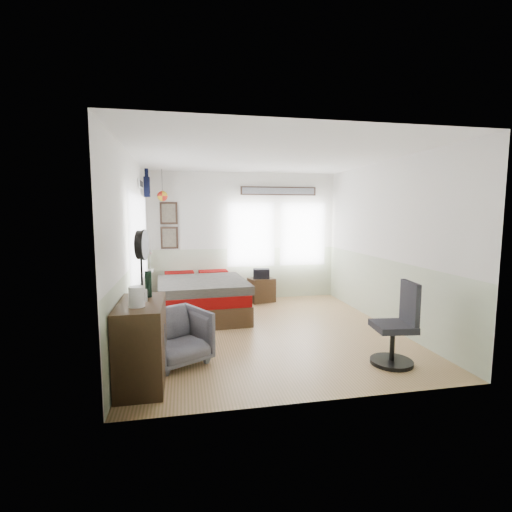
{
  "coord_description": "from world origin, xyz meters",
  "views": [
    {
      "loc": [
        -1.27,
        -5.54,
        1.86
      ],
      "look_at": [
        -0.1,
        0.4,
        1.15
      ],
      "focal_mm": 26.0,
      "sensor_mm": 36.0,
      "label": 1
    }
  ],
  "objects_px": {
    "dresser": "(142,343)",
    "armchair": "(176,337)",
    "task_chair": "(397,331)",
    "bed": "(201,297)",
    "nightstand": "(261,290)"
  },
  "relations": [
    {
      "from": "dresser",
      "to": "bed",
      "type": "bearing_deg",
      "value": 73.88
    },
    {
      "from": "armchair",
      "to": "nightstand",
      "type": "distance_m",
      "value": 3.39
    },
    {
      "from": "bed",
      "to": "armchair",
      "type": "relative_size",
      "value": 2.98
    },
    {
      "from": "dresser",
      "to": "armchair",
      "type": "bearing_deg",
      "value": 53.35
    },
    {
      "from": "task_chair",
      "to": "bed",
      "type": "bearing_deg",
      "value": 136.52
    },
    {
      "from": "bed",
      "to": "dresser",
      "type": "xyz_separation_m",
      "value": [
        -0.77,
        -2.66,
        0.12
      ]
    },
    {
      "from": "bed",
      "to": "dresser",
      "type": "relative_size",
      "value": 2.18
    },
    {
      "from": "task_chair",
      "to": "nightstand",
      "type": "bearing_deg",
      "value": 112.66
    },
    {
      "from": "dresser",
      "to": "task_chair",
      "type": "distance_m",
      "value": 3.02
    },
    {
      "from": "armchair",
      "to": "nightstand",
      "type": "bearing_deg",
      "value": 30.65
    },
    {
      "from": "nightstand",
      "to": "bed",
      "type": "bearing_deg",
      "value": -163.5
    },
    {
      "from": "bed",
      "to": "task_chair",
      "type": "relative_size",
      "value": 2.12
    },
    {
      "from": "nightstand",
      "to": "task_chair",
      "type": "distance_m",
      "value": 3.63
    },
    {
      "from": "dresser",
      "to": "armchair",
      "type": "height_order",
      "value": "dresser"
    },
    {
      "from": "dresser",
      "to": "nightstand",
      "type": "distance_m",
      "value": 3.98
    }
  ]
}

